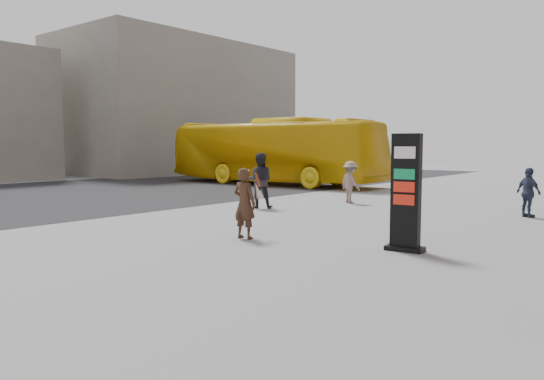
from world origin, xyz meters
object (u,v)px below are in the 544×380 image
Objects in this scene: pedestrian_a at (260,180)px; pedestrian_b at (350,182)px; info_pylon at (406,193)px; woman at (245,202)px; bus at (273,152)px; pedestrian_c at (529,193)px.

pedestrian_b is at bearing -150.77° from pedestrian_a.
woman is at bearing -171.00° from info_pylon.
pedestrian_c is (14.40, -5.44, -1.03)m from bus.
info_pylon reaches higher than pedestrian_c.
pedestrian_a is (-3.60, 4.73, 0.10)m from woman.
pedestrian_a reaches higher than woman.
info_pylon reaches higher than woman.
info_pylon is 1.55× the size of pedestrian_b.
info_pylon is at bearing 117.35° from pedestrian_c.
pedestrian_a reaches higher than pedestrian_c.
woman is 0.13× the size of bus.
pedestrian_a reaches higher than pedestrian_b.
pedestrian_a is at bearing 88.31° from pedestrian_b.
bus is (-13.72, 12.50, 0.57)m from info_pylon.
pedestrian_a is 1.22× the size of pedestrian_b.
info_pylon is 1.27× the size of pedestrian_a.
woman is 8.31m from pedestrian_b.
pedestrian_a is at bearing -144.85° from bus.
bus reaches higher than info_pylon.
woman is at bearing 92.58° from pedestrian_a.
woman reaches higher than pedestrian_c.
pedestrian_b is (-1.97, 8.07, -0.07)m from woman.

